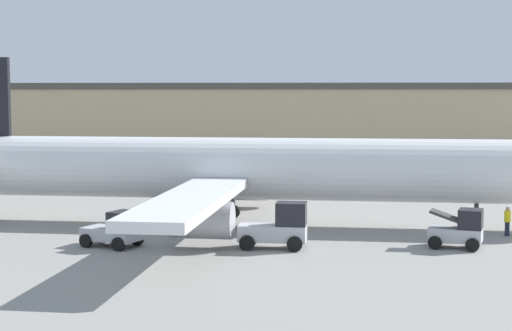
% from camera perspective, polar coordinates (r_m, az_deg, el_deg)
% --- Properties ---
extents(ground_plane, '(400.00, 400.00, 0.00)m').
position_cam_1_polar(ground_plane, '(49.17, -0.00, -4.36)').
color(ground_plane, gray).
extents(terminal_building, '(97.22, 16.78, 9.49)m').
position_cam_1_polar(terminal_building, '(92.87, -7.72, 2.97)').
color(terminal_building, tan).
rests_on(terminal_building, ground_plane).
extents(airplane, '(44.68, 37.40, 10.55)m').
position_cam_1_polar(airplane, '(48.86, -1.07, -0.31)').
color(airplane, silver).
rests_on(airplane, ground_plane).
extents(ground_crew_worker, '(0.37, 0.37, 1.69)m').
position_cam_1_polar(ground_crew_worker, '(47.60, 17.81, -3.82)').
color(ground_crew_worker, '#1E2338').
rests_on(ground_crew_worker, ground_plane).
extents(baggage_tug, '(3.70, 2.05, 2.49)m').
position_cam_1_polar(baggage_tug, '(41.52, 1.65, -4.53)').
color(baggage_tug, '#B2B2B7').
rests_on(baggage_tug, ground_plane).
extents(belt_loader_truck, '(3.09, 2.57, 2.11)m').
position_cam_1_polar(belt_loader_truck, '(43.05, 14.59, -4.53)').
color(belt_loader_truck, '#B2B2B7').
rests_on(belt_loader_truck, ground_plane).
extents(pushback_tug, '(3.45, 2.95, 1.96)m').
position_cam_1_polar(pushback_tug, '(42.68, -10.16, -4.64)').
color(pushback_tug, '#B2B2B7').
rests_on(pushback_tug, ground_plane).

